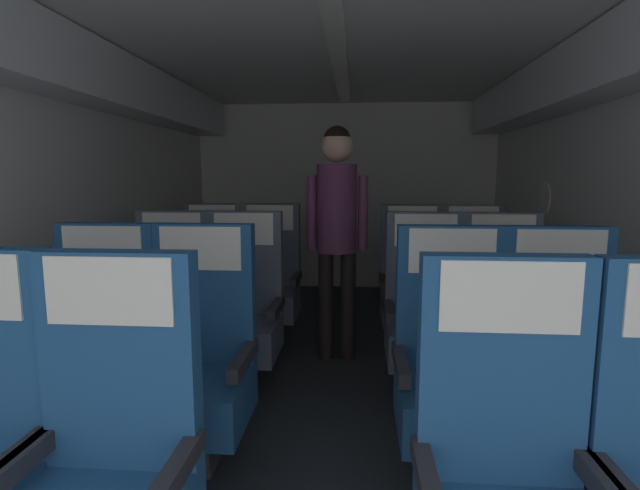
% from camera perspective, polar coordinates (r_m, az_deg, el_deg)
% --- Properties ---
extents(ground, '(3.73, 6.30, 0.02)m').
position_cam_1_polar(ground, '(3.01, 1.34, -17.92)').
color(ground, '#23282D').
extents(fuselage_shell, '(3.61, 5.95, 2.22)m').
position_cam_1_polar(fuselage_shell, '(2.99, 1.76, 13.41)').
color(fuselage_shell, silver).
rests_on(fuselage_shell, ground).
extents(seat_a_left_aisle, '(0.50, 0.47, 1.10)m').
position_cam_1_polar(seat_a_left_aisle, '(1.63, -24.32, -24.24)').
color(seat_a_left_aisle, '#38383D').
rests_on(seat_a_left_aisle, ground).
extents(seat_b_left_window, '(0.50, 0.47, 1.10)m').
position_cam_1_polar(seat_b_left_window, '(2.49, -24.83, -12.75)').
color(seat_b_left_window, '#38383D').
rests_on(seat_b_left_window, ground).
extents(seat_b_left_aisle, '(0.50, 0.47, 1.10)m').
position_cam_1_polar(seat_b_left_aisle, '(2.31, -14.33, -13.85)').
color(seat_b_left_aisle, '#38383D').
rests_on(seat_b_left_aisle, ground).
extents(seat_b_right_aisle, '(0.50, 0.47, 1.10)m').
position_cam_1_polar(seat_b_right_aisle, '(2.37, 26.79, -13.89)').
color(seat_b_right_aisle, '#38383D').
rests_on(seat_b_right_aisle, ground).
extents(seat_b_right_window, '(0.50, 0.47, 1.10)m').
position_cam_1_polar(seat_b_right_window, '(2.24, 15.40, -14.58)').
color(seat_b_right_window, '#38383D').
rests_on(seat_b_right_window, ground).
extents(seat_c_left_window, '(0.50, 0.47, 1.10)m').
position_cam_1_polar(seat_c_left_window, '(3.20, -17.48, -7.73)').
color(seat_c_left_window, '#38383D').
rests_on(seat_c_left_window, ground).
extents(seat_c_left_aisle, '(0.50, 0.47, 1.10)m').
position_cam_1_polar(seat_c_left_aisle, '(3.06, -9.27, -8.17)').
color(seat_c_left_aisle, '#38383D').
rests_on(seat_c_left_aisle, ground).
extents(seat_c_right_aisle, '(0.50, 0.47, 1.10)m').
position_cam_1_polar(seat_c_right_aisle, '(3.12, 21.00, -8.34)').
color(seat_c_right_aisle, '#38383D').
rests_on(seat_c_right_aisle, ground).
extents(seat_c_right_window, '(0.50, 0.47, 1.10)m').
position_cam_1_polar(seat_c_right_window, '(3.01, 12.44, -8.55)').
color(seat_c_right_window, '#38383D').
rests_on(seat_c_right_window, ground).
extents(seat_d_left_window, '(0.50, 0.47, 1.10)m').
position_cam_1_polar(seat_d_left_window, '(3.96, -12.89, -4.54)').
color(seat_d_left_window, '#38383D').
rests_on(seat_d_left_window, ground).
extents(seat_d_left_aisle, '(0.50, 0.47, 1.10)m').
position_cam_1_polar(seat_d_left_aisle, '(3.86, -6.12, -4.71)').
color(seat_d_left_aisle, '#38383D').
rests_on(seat_d_left_aisle, ground).
extents(seat_d_right_aisle, '(0.50, 0.47, 1.10)m').
position_cam_1_polar(seat_d_right_aisle, '(3.88, 17.81, -5.00)').
color(seat_d_right_aisle, '#38383D').
rests_on(seat_d_right_aisle, ground).
extents(seat_d_right_window, '(0.50, 0.47, 1.10)m').
position_cam_1_polar(seat_d_right_window, '(3.79, 10.90, -5.05)').
color(seat_d_right_window, '#38383D').
rests_on(seat_d_right_window, ground).
extents(flight_attendant, '(0.43, 0.28, 1.66)m').
position_cam_1_polar(flight_attendant, '(3.36, 2.08, 3.33)').
color(flight_attendant, black).
rests_on(flight_attendant, ground).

